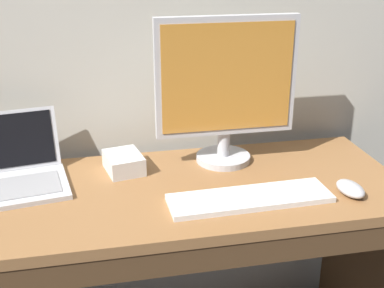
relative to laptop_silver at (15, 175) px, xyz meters
The scene contains 6 objects.
desk 0.52m from the laptop_silver, 15.70° to the right, with size 1.52×0.58×0.76m.
laptop_silver is the anchor object (origin of this frame).
external_monitor 0.72m from the laptop_silver, ahead, with size 0.46×0.19×0.49m.
wired_keyboard 0.73m from the laptop_silver, 19.51° to the right, with size 0.48×0.15×0.02m.
computer_mouse 1.02m from the laptop_silver, 14.93° to the right, with size 0.07×0.11×0.04m, color #B7B7BC.
external_drive_box 0.34m from the laptop_silver, ahead, with size 0.11×0.14×0.06m, color silver.
Camera 1 is at (-0.18, -1.36, 1.47)m, focal length 46.74 mm.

